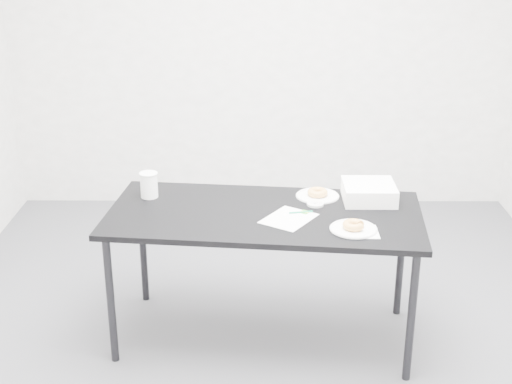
{
  "coord_description": "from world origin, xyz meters",
  "views": [
    {
      "loc": [
        -0.02,
        -3.6,
        2.26
      ],
      "look_at": [
        -0.04,
        0.02,
        0.85
      ],
      "focal_mm": 50.0,
      "sensor_mm": 36.0,
      "label": 1
    }
  ],
  "objects_px": {
    "table": "(264,222)",
    "donut_far": "(318,192)",
    "plate_near": "(353,229)",
    "donut_near": "(354,225)",
    "scorecard": "(289,218)",
    "plate_far": "(317,196)",
    "pen": "(301,212)",
    "coffee_cup": "(149,185)",
    "bakery_box": "(369,192)"
  },
  "relations": [
    {
      "from": "donut_near",
      "to": "table",
      "type": "bearing_deg",
      "value": 153.02
    },
    {
      "from": "pen",
      "to": "plate_near",
      "type": "relative_size",
      "value": 0.53
    },
    {
      "from": "pen",
      "to": "coffee_cup",
      "type": "relative_size",
      "value": 0.88
    },
    {
      "from": "donut_far",
      "to": "bakery_box",
      "type": "bearing_deg",
      "value": -10.06
    },
    {
      "from": "coffee_cup",
      "to": "plate_near",
      "type": "bearing_deg",
      "value": -22.26
    },
    {
      "from": "pen",
      "to": "bakery_box",
      "type": "bearing_deg",
      "value": 16.6
    },
    {
      "from": "donut_near",
      "to": "scorecard",
      "type": "bearing_deg",
      "value": 155.84
    },
    {
      "from": "table",
      "to": "plate_far",
      "type": "distance_m",
      "value": 0.39
    },
    {
      "from": "plate_far",
      "to": "plate_near",
      "type": "bearing_deg",
      "value": -72.25
    },
    {
      "from": "pen",
      "to": "donut_near",
      "type": "xyz_separation_m",
      "value": [
        0.26,
        -0.22,
        0.02
      ]
    },
    {
      "from": "table",
      "to": "coffee_cup",
      "type": "relative_size",
      "value": 12.03
    },
    {
      "from": "donut_near",
      "to": "donut_far",
      "type": "distance_m",
      "value": 0.49
    },
    {
      "from": "plate_near",
      "to": "donut_near",
      "type": "bearing_deg",
      "value": 0.0
    },
    {
      "from": "donut_near",
      "to": "coffee_cup",
      "type": "distance_m",
      "value": 1.19
    },
    {
      "from": "pen",
      "to": "plate_far",
      "type": "bearing_deg",
      "value": 56.43
    },
    {
      "from": "donut_near",
      "to": "plate_far",
      "type": "xyz_separation_m",
      "value": [
        -0.15,
        0.46,
        -0.03
      ]
    },
    {
      "from": "scorecard",
      "to": "donut_near",
      "type": "relative_size",
      "value": 2.44
    },
    {
      "from": "plate_far",
      "to": "coffee_cup",
      "type": "bearing_deg",
      "value": -179.32
    },
    {
      "from": "donut_far",
      "to": "plate_far",
      "type": "bearing_deg",
      "value": 0.0
    },
    {
      "from": "donut_far",
      "to": "table",
      "type": "bearing_deg",
      "value": -142.49
    },
    {
      "from": "plate_far",
      "to": "bakery_box",
      "type": "bearing_deg",
      "value": -10.06
    },
    {
      "from": "table",
      "to": "donut_near",
      "type": "distance_m",
      "value": 0.51
    },
    {
      "from": "table",
      "to": "donut_far",
      "type": "relative_size",
      "value": 15.27
    },
    {
      "from": "pen",
      "to": "donut_far",
      "type": "relative_size",
      "value": 1.11
    },
    {
      "from": "plate_near",
      "to": "bakery_box",
      "type": "relative_size",
      "value": 0.84
    },
    {
      "from": "scorecard",
      "to": "plate_far",
      "type": "distance_m",
      "value": 0.36
    },
    {
      "from": "plate_far",
      "to": "donut_far",
      "type": "distance_m",
      "value": 0.02
    },
    {
      "from": "donut_far",
      "to": "plate_near",
      "type": "bearing_deg",
      "value": -72.25
    },
    {
      "from": "table",
      "to": "donut_far",
      "type": "bearing_deg",
      "value": 43.41
    },
    {
      "from": "scorecard",
      "to": "coffee_cup",
      "type": "height_order",
      "value": "coffee_cup"
    },
    {
      "from": "pen",
      "to": "donut_far",
      "type": "bearing_deg",
      "value": 56.43
    },
    {
      "from": "plate_near",
      "to": "donut_near",
      "type": "height_order",
      "value": "donut_near"
    },
    {
      "from": "table",
      "to": "scorecard",
      "type": "xyz_separation_m",
      "value": [
        0.13,
        -0.08,
        0.06
      ]
    },
    {
      "from": "plate_near",
      "to": "donut_near",
      "type": "xyz_separation_m",
      "value": [
        0.0,
        0.0,
        0.02
      ]
    },
    {
      "from": "table",
      "to": "bakery_box",
      "type": "distance_m",
      "value": 0.62
    },
    {
      "from": "scorecard",
      "to": "bakery_box",
      "type": "height_order",
      "value": "bakery_box"
    },
    {
      "from": "table",
      "to": "scorecard",
      "type": "distance_m",
      "value": 0.16
    },
    {
      "from": "pen",
      "to": "bakery_box",
      "type": "height_order",
      "value": "bakery_box"
    },
    {
      "from": "scorecard",
      "to": "donut_near",
      "type": "height_order",
      "value": "donut_near"
    },
    {
      "from": "plate_near",
      "to": "bakery_box",
      "type": "height_order",
      "value": "bakery_box"
    },
    {
      "from": "pen",
      "to": "plate_near",
      "type": "height_order",
      "value": "pen"
    },
    {
      "from": "pen",
      "to": "coffee_cup",
      "type": "distance_m",
      "value": 0.88
    },
    {
      "from": "table",
      "to": "bakery_box",
      "type": "relative_size",
      "value": 6.13
    },
    {
      "from": "pen",
      "to": "scorecard",
      "type": "bearing_deg",
      "value": -142.64
    },
    {
      "from": "pen",
      "to": "donut_far",
      "type": "distance_m",
      "value": 0.27
    },
    {
      "from": "pen",
      "to": "coffee_cup",
      "type": "height_order",
      "value": "coffee_cup"
    },
    {
      "from": "plate_near",
      "to": "donut_near",
      "type": "relative_size",
      "value": 2.13
    },
    {
      "from": "pen",
      "to": "donut_near",
      "type": "height_order",
      "value": "donut_near"
    },
    {
      "from": "donut_near",
      "to": "donut_far",
      "type": "bearing_deg",
      "value": 107.75
    },
    {
      "from": "plate_near",
      "to": "table",
      "type": "bearing_deg",
      "value": 153.02
    }
  ]
}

